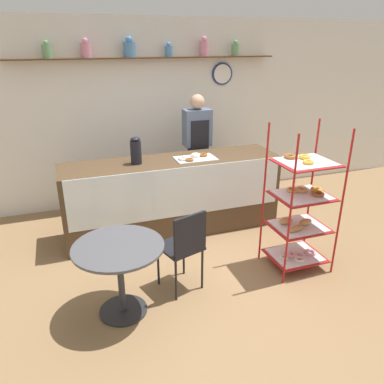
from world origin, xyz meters
name	(u,v)px	position (x,y,z in m)	size (l,w,h in m)	color
ground_plane	(205,276)	(0.00, 0.00, 0.00)	(14.00, 14.00, 0.00)	olive
back_wall	(149,113)	(0.00, 2.37, 1.37)	(10.00, 0.30, 2.70)	white
display_counter	(173,196)	(0.00, 1.17, 0.49)	(2.79, 0.69, 0.98)	#4C3823
pastry_rack	(300,210)	(1.04, -0.13, 0.68)	(0.64, 0.54, 1.61)	#A51919
person_worker	(197,149)	(0.53, 1.69, 0.94)	(0.38, 0.23, 1.70)	#282833
cafe_table	(119,262)	(-0.93, -0.27, 0.54)	(0.81, 0.81, 0.71)	#262628
cafe_chair	(185,243)	(-0.28, -0.16, 0.54)	(0.48, 0.48, 0.88)	black
coffee_carafe	(136,151)	(-0.45, 1.17, 1.14)	(0.13, 0.13, 0.33)	black
donut_tray_counter	(194,158)	(0.28, 1.12, 1.00)	(0.52, 0.32, 0.05)	silver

